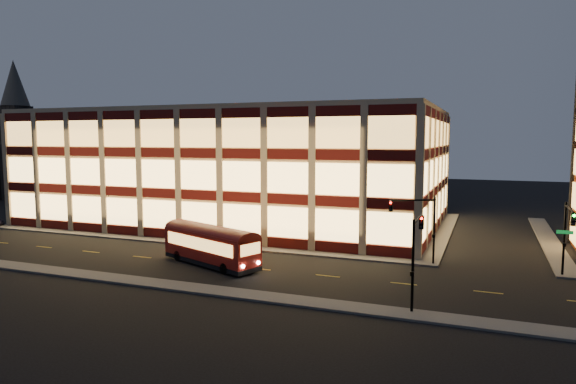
% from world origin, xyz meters
% --- Properties ---
extents(ground, '(200.00, 200.00, 0.00)m').
position_xyz_m(ground, '(0.00, 0.00, 0.00)').
color(ground, black).
rests_on(ground, ground).
extents(sidewalk_office_south, '(54.00, 2.00, 0.15)m').
position_xyz_m(sidewalk_office_south, '(-3.00, 1.00, 0.07)').
color(sidewalk_office_south, '#514F4C').
rests_on(sidewalk_office_south, ground).
extents(sidewalk_office_east, '(2.00, 30.00, 0.15)m').
position_xyz_m(sidewalk_office_east, '(23.00, 17.00, 0.07)').
color(sidewalk_office_east, '#514F4C').
rests_on(sidewalk_office_east, ground).
extents(sidewalk_tower_west, '(2.00, 30.00, 0.15)m').
position_xyz_m(sidewalk_tower_west, '(34.00, 17.00, 0.07)').
color(sidewalk_tower_west, '#514F4C').
rests_on(sidewalk_tower_west, ground).
extents(sidewalk_near, '(100.00, 2.00, 0.15)m').
position_xyz_m(sidewalk_near, '(0.00, -13.00, 0.07)').
color(sidewalk_near, '#514F4C').
rests_on(sidewalk_near, ground).
extents(office_building, '(50.45, 30.45, 14.50)m').
position_xyz_m(office_building, '(-2.91, 16.91, 7.25)').
color(office_building, tan).
rests_on(office_building, ground).
extents(church_tower, '(5.00, 5.00, 18.00)m').
position_xyz_m(church_tower, '(-70.00, 40.00, 9.00)').
color(church_tower, '#2D2621').
rests_on(church_tower, ground).
extents(church_spire, '(6.00, 6.00, 10.00)m').
position_xyz_m(church_spire, '(-70.00, 40.00, 23.00)').
color(church_spire, '#4C473F').
rests_on(church_spire, church_tower).
extents(traffic_signal_far, '(3.79, 1.87, 6.00)m').
position_xyz_m(traffic_signal_far, '(22.21, 0.24, 4.11)').
color(traffic_signal_far, black).
rests_on(traffic_signal_far, ground).
extents(traffic_signal_right, '(1.20, 4.37, 6.00)m').
position_xyz_m(traffic_signal_right, '(33.50, -0.62, 4.10)').
color(traffic_signal_right, black).
rests_on(traffic_signal_right, ground).
extents(traffic_signal_near, '(0.32, 4.45, 6.00)m').
position_xyz_m(traffic_signal_near, '(23.50, -11.03, 4.13)').
color(traffic_signal_near, black).
rests_on(traffic_signal_near, ground).
extents(trolley_bus, '(10.51, 6.33, 3.49)m').
position_xyz_m(trolley_bus, '(5.43, -6.20, 1.94)').
color(trolley_bus, maroon).
rests_on(trolley_bus, ground).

